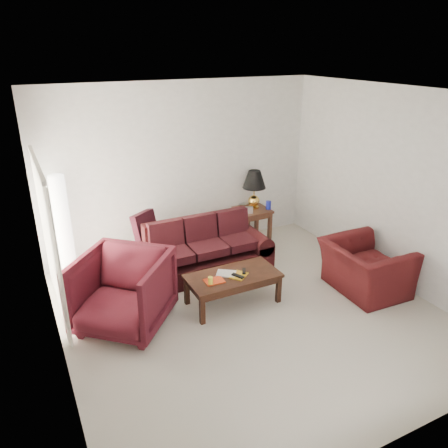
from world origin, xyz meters
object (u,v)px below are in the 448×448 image
object	(u,v)px
floor_lamp	(63,228)
coffee_table	(233,289)
sofa	(205,248)
end_table	(252,225)
armchair_left	(123,292)
armchair_right	(365,268)

from	to	relation	value
floor_lamp	coffee_table	xyz separation A→B (m)	(2.02, -1.85, -0.64)
sofa	floor_lamp	world-z (taller)	floor_lamp
end_table	floor_lamp	distance (m)	3.43
sofa	end_table	bearing A→B (deg)	27.38
end_table	floor_lamp	world-z (taller)	floor_lamp
end_table	floor_lamp	xyz separation A→B (m)	(-3.39, 0.05, 0.55)
end_table	armchair_left	size ratio (longest dim) A/B	0.57
end_table	armchair_left	bearing A→B (deg)	-150.60
floor_lamp	armchair_right	world-z (taller)	floor_lamp
sofa	armchair_left	world-z (taller)	armchair_left
end_table	armchair_right	xyz separation A→B (m)	(0.60, -2.38, 0.06)
armchair_left	armchair_right	xyz separation A→B (m)	(3.52, -0.74, -0.13)
armchair_left	coffee_table	distance (m)	1.59
end_table	armchair_right	distance (m)	2.46
armchair_left	sofa	bearing A→B (deg)	70.00
armchair_left	coffee_table	world-z (taller)	armchair_left
armchair_right	coffee_table	distance (m)	2.06
floor_lamp	coffee_table	world-z (taller)	floor_lamp
floor_lamp	armchair_left	distance (m)	1.79
armchair_right	coffee_table	bearing A→B (deg)	76.03
floor_lamp	armchair_right	xyz separation A→B (m)	(3.99, -2.43, -0.49)
sofa	floor_lamp	xyz separation A→B (m)	(-2.05, 0.83, 0.43)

